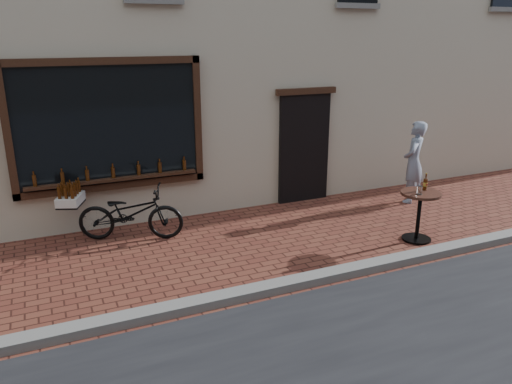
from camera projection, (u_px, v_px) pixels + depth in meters
name	position (u px, v px, depth m)	size (l,w,h in m)	color
ground	(303.00, 293.00, 6.73)	(90.00, 90.00, 0.00)	#58271C
kerb	(296.00, 282.00, 6.89)	(90.00, 0.25, 0.12)	slate
cargo_bicycle	(128.00, 213.00, 8.36)	(2.08, 1.26, 0.98)	black
bistro_table	(420.00, 206.00, 8.28)	(0.66, 0.66, 1.13)	black
pedestrian	(414.00, 162.00, 10.15)	(0.61, 0.40, 1.67)	gray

